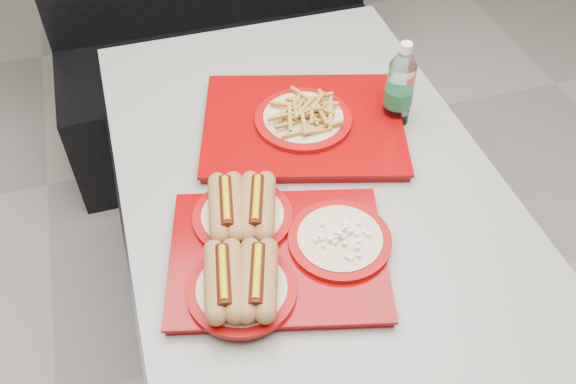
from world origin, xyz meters
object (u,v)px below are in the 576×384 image
object	(u,v)px
tray_near	(268,248)
water_bottle	(400,88)
booth_bench	(223,52)
tray_far	(303,121)
diner_table	(307,220)

from	to	relation	value
tray_near	water_bottle	bearing A→B (deg)	38.20
booth_bench	tray_far	distance (m)	1.00
tray_far	water_bottle	bearing A→B (deg)	-6.75
water_bottle	tray_near	bearing A→B (deg)	-141.80
diner_table	water_bottle	xyz separation A→B (m)	(0.29, 0.14, 0.27)
tray_near	water_bottle	xyz separation A→B (m)	(0.45, 0.35, 0.07)
booth_bench	water_bottle	xyz separation A→B (m)	(0.29, -0.96, 0.45)
diner_table	tray_near	bearing A→B (deg)	-126.79
water_bottle	booth_bench	bearing A→B (deg)	106.66
tray_near	tray_far	world-z (taller)	tray_far
tray_near	water_bottle	size ratio (longest dim) A/B	2.26
diner_table	tray_far	distance (m)	0.26
tray_far	water_bottle	xyz separation A→B (m)	(0.25, -0.03, 0.07)
diner_table	water_bottle	distance (m)	0.42
tray_far	diner_table	bearing A→B (deg)	-102.85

